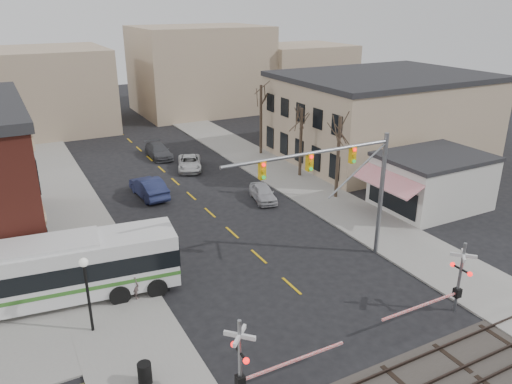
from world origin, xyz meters
TOP-DOWN VIEW (x-y plane):
  - ground at (0.00, 0.00)m, footprint 160.00×160.00m
  - sidewalk_west at (-9.50, 20.00)m, footprint 5.00×60.00m
  - sidewalk_east at (9.50, 20.00)m, footprint 5.00×60.00m
  - tan_building at (22.00, 20.00)m, footprint 20.30×15.30m
  - awning_shop at (15.97, 7.00)m, footprint 9.74×6.20m
  - tree_east_a at (10.50, 12.00)m, footprint 0.28×0.28m
  - tree_east_b at (10.80, 18.00)m, footprint 0.28×0.28m
  - tree_east_c at (11.00, 26.00)m, footprint 0.28×0.28m
  - transit_bus at (-12.31, 6.64)m, footprint 13.72×4.57m
  - traffic_signal_mast at (4.06, 2.96)m, footprint 11.05×0.30m
  - rr_crossing_west at (-6.12, -4.59)m, footprint 5.60×1.36m
  - rr_crossing_east at (5.93, -4.12)m, footprint 5.60×1.36m
  - street_lamp at (-10.96, 3.00)m, footprint 0.44×0.44m
  - trash_bin at (-9.70, -1.80)m, footprint 0.60×0.60m
  - car_a at (4.86, 14.32)m, footprint 2.35×4.15m
  - car_b at (-3.15, 19.52)m, footprint 2.14×5.25m
  - car_c at (2.44, 24.72)m, footprint 3.62×5.13m
  - car_d at (1.00, 29.92)m, footprint 2.00×4.87m
  - pedestrian_near at (-8.30, 4.86)m, footprint 0.55×0.71m
  - pedestrian_far at (-9.56, 7.86)m, footprint 1.00×0.92m

SIDE VIEW (x-z plane):
  - ground at x=0.00m, z-range 0.00..0.00m
  - sidewalk_west at x=-9.50m, z-range 0.00..0.12m
  - sidewalk_east at x=9.50m, z-range 0.00..0.12m
  - trash_bin at x=-9.70m, z-range 0.12..1.11m
  - car_c at x=2.44m, z-range 0.00..1.30m
  - car_a at x=4.86m, z-range 0.00..1.33m
  - car_d at x=1.00m, z-range 0.00..1.41m
  - car_b at x=-3.15m, z-range 0.00..1.69m
  - pedestrian_far at x=-9.56m, z-range 0.12..1.78m
  - pedestrian_near at x=-8.30m, z-range 0.12..1.85m
  - transit_bus at x=-12.31m, z-range 0.21..3.68m
  - rr_crossing_west at x=-6.12m, z-range -0.03..3.97m
  - rr_crossing_east at x=5.93m, z-range -0.03..3.97m
  - awning_shop at x=15.97m, z-range 0.01..4.31m
  - street_lamp at x=-10.96m, z-range 1.01..5.03m
  - tree_east_b at x=10.80m, z-range 0.12..6.42m
  - tree_east_a at x=10.50m, z-range 0.12..6.87m
  - tree_east_c at x=11.00m, z-range 0.12..7.32m
  - tan_building at x=22.00m, z-range 0.01..8.51m
  - traffic_signal_mast at x=4.06m, z-range 1.79..9.79m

